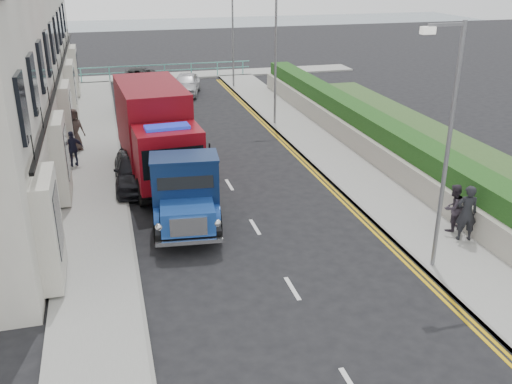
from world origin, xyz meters
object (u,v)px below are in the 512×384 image
red_lorry (156,131)px  parked_car_front (135,170)px  lamp_mid (273,50)px  bedford_lorry (185,195)px  lamp_far (231,29)px  lamp_near (445,137)px  pedestrian_east_near (467,213)px

red_lorry → parked_car_front: bearing=-142.2°
lamp_mid → bedford_lorry: bearing=-119.2°
bedford_lorry → parked_car_front: size_ratio=1.38×
lamp_mid → lamp_far: (0.00, 10.00, 0.00)m
lamp_near → pedestrian_east_near: size_ratio=3.81×
lamp_far → pedestrian_east_near: lamp_far is taller
lamp_near → bedford_lorry: (-6.40, 4.55, -2.82)m
parked_car_front → pedestrian_east_near: pedestrian_east_near is taller
bedford_lorry → parked_car_front: 4.54m
lamp_far → parked_car_front: 19.12m
lamp_mid → pedestrian_east_near: 15.22m
parked_car_front → bedford_lorry: bearing=-70.7°
bedford_lorry → lamp_mid: bearing=66.9°
red_lorry → pedestrian_east_near: bearing=-47.9°
lamp_mid → red_lorry: 9.49m
red_lorry → lamp_near: bearing=-58.6°
lamp_mid → red_lorry: size_ratio=0.97×
lamp_mid → bedford_lorry: size_ratio=1.25×
bedford_lorry → red_lorry: bearing=100.7°
parked_car_front → lamp_mid: bearing=44.1°
bedford_lorry → parked_car_front: bedford_lorry is taller
lamp_far → parked_car_front: (-7.78, -17.15, -3.31)m
lamp_near → lamp_mid: 16.00m
lamp_near → lamp_far: 26.00m
lamp_far → parked_car_front: lamp_far is taller
lamp_mid → parked_car_front: bearing=-137.4°
lamp_near → lamp_far: (0.00, 26.00, 0.00)m
lamp_near → pedestrian_east_near: 3.73m
lamp_mid → lamp_far: size_ratio=1.00×
lamp_mid → lamp_near: bearing=-90.0°
parked_car_front → red_lorry: bearing=42.9°
bedford_lorry → red_lorry: red_lorry is taller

